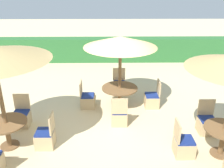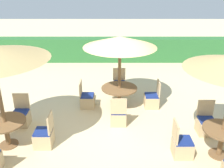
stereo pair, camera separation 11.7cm
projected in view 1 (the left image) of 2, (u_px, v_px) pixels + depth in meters
ground_plane at (112, 118)px, 7.75m from camera, size 40.00×40.00×0.00m
hedge_row at (111, 50)px, 12.83m from camera, size 13.00×0.70×1.20m
parasol_center at (120, 42)px, 7.56m from camera, size 2.27×2.27×2.39m
round_table_center at (120, 91)px, 8.20m from camera, size 1.17×1.17×0.71m
patio_chair_center_west at (87, 100)px, 8.33m from camera, size 0.46×0.46×0.93m
patio_chair_center_south at (119, 116)px, 7.36m from camera, size 0.46×0.46×0.93m
patio_chair_center_east at (152, 99)px, 8.35m from camera, size 0.46×0.46×0.93m
patio_chair_center_north at (119, 87)px, 9.34m from camera, size 0.46×0.46×0.93m
round_table_front_right at (224, 135)px, 5.96m from camera, size 0.96×0.96×0.75m
patio_chair_front_right_north at (206, 124)px, 6.96m from camera, size 0.46×0.46×0.93m
patio_chair_front_right_west at (183, 145)px, 6.07m from camera, size 0.46×0.46×0.93m
round_table_front_left at (7, 128)px, 6.26m from camera, size 1.04×1.04×0.71m
patio_chair_front_left_east at (46, 137)px, 6.37m from camera, size 0.46×0.46×0.93m
patio_chair_front_left_north at (22, 117)px, 7.28m from camera, size 0.46×0.46×0.93m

